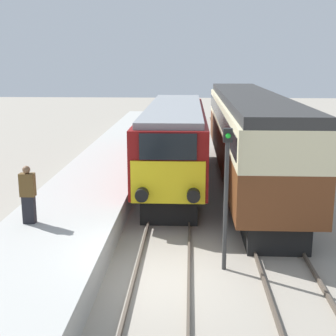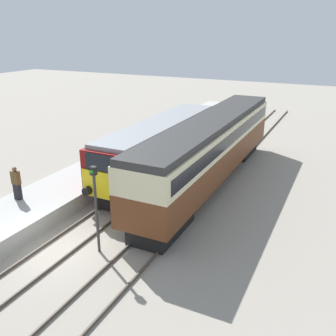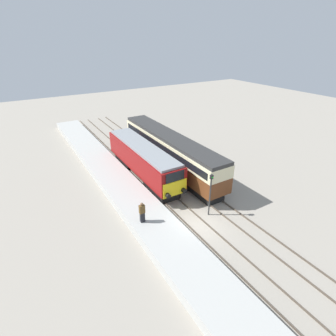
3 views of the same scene
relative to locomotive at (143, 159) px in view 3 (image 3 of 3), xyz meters
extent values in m
plane|color=gray|center=(0.00, -10.13, -2.04)|extent=(120.00, 120.00, 0.00)
cube|color=#A8A8A3|center=(-3.30, -2.13, -1.61)|extent=(3.50, 50.00, 0.86)
cube|color=#4C4238|center=(-0.72, -5.13, -1.97)|extent=(0.07, 60.00, 0.14)
cube|color=#4C4238|center=(0.72, -5.13, -1.97)|extent=(0.07, 60.00, 0.14)
cube|color=#4C4238|center=(2.68, -5.13, -1.97)|extent=(0.07, 60.00, 0.14)
cube|color=#4C4238|center=(4.12, -5.13, -1.97)|extent=(0.07, 60.00, 0.14)
cube|color=black|center=(0.00, -3.95, -1.54)|extent=(2.03, 4.00, 1.00)
cube|color=black|center=(0.00, 4.03, -1.54)|extent=(2.03, 4.00, 1.00)
cube|color=maroon|center=(0.00, 0.04, 0.17)|extent=(2.70, 12.98, 2.42)
cube|color=yellow|center=(0.00, -6.49, -0.31)|extent=(2.48, 0.10, 1.45)
cube|color=black|center=(0.00, -6.49, 0.89)|extent=(1.89, 0.10, 0.87)
cube|color=gray|center=(0.00, 0.04, 1.50)|extent=(2.38, 12.46, 0.24)
cylinder|color=black|center=(-0.85, -6.70, -0.69)|extent=(0.44, 0.35, 0.44)
cylinder|color=black|center=(0.85, -6.70, -0.69)|extent=(0.44, 0.35, 0.44)
cube|color=black|center=(3.40, -6.62, -1.56)|extent=(1.89, 3.60, 0.95)
cube|color=black|center=(3.40, 6.70, -1.56)|extent=(1.89, 3.60, 0.95)
cube|color=brown|center=(3.40, 0.04, -0.28)|extent=(2.70, 17.72, 1.61)
cube|color=beige|center=(3.40, 0.04, 1.16)|extent=(2.71, 17.72, 1.27)
cube|color=black|center=(3.40, 0.04, 1.16)|extent=(2.75, 17.01, 0.70)
cube|color=#2D2D2D|center=(3.40, 0.04, 1.97)|extent=(2.48, 17.72, 0.36)
cube|color=black|center=(-4.12, -8.22, -0.75)|extent=(0.36, 0.24, 0.84)
cube|color=brown|center=(-4.12, -8.22, 0.02)|extent=(0.44, 0.26, 0.70)
sphere|color=brown|center=(-4.12, -8.22, 0.49)|extent=(0.23, 0.23, 0.23)
cylinder|color=#333333|center=(1.70, -9.33, -0.24)|extent=(0.12, 0.12, 3.60)
cube|color=black|center=(1.70, -9.33, 1.74)|extent=(0.24, 0.20, 0.36)
sphere|color=green|center=(1.70, -9.44, 1.74)|extent=(0.14, 0.14, 0.14)
camera|label=1|loc=(0.72, -21.45, 3.68)|focal=50.00mm
camera|label=2|loc=(10.58, -20.69, 7.10)|focal=40.00mm
camera|label=3|loc=(-10.93, -23.48, 11.97)|focal=28.00mm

